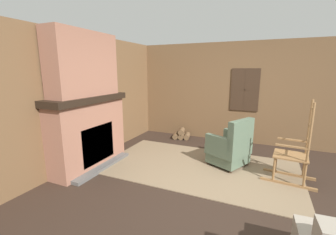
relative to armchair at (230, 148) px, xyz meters
The scene contains 12 objects.
ground_plane 1.11m from the armchair, 88.32° to the right, with size 14.00×14.00×0.00m, color #2D2119.
wood_panel_wall_left 2.98m from the armchair, 158.38° to the right, with size 0.06×5.89×2.45m.
wood_panel_wall_back 1.85m from the armchair, 88.90° to the left, with size 5.89×0.09×2.45m.
fireplace_hearth 2.63m from the armchair, 156.29° to the right, with size 0.64×1.65×1.33m.
chimney_breast 3.03m from the armchair, 156.40° to the right, with size 0.38×1.36×1.10m.
area_rug 0.69m from the armchair, 150.99° to the right, with size 3.50×1.99×0.01m.
armchair is the anchor object (origin of this frame).
rocking_chair 1.04m from the armchair, 11.43° to the right, with size 0.84×0.51×1.33m.
firewood_stack 1.93m from the armchair, 138.51° to the left, with size 0.49×0.41×0.27m.
oil_lamp_vase 3.12m from the armchair, 146.69° to the right, with size 0.12×0.12×0.29m.
storage_case 2.72m from the armchair, 167.08° to the right, with size 0.15×0.24×0.14m.
decorative_plate_on_mantel 2.94m from the armchair, 154.70° to the right, with size 0.07×0.28×0.28m.
Camera 1 is at (0.50, -3.06, 1.78)m, focal length 24.00 mm.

